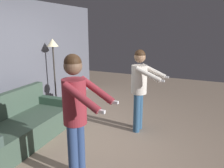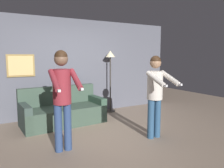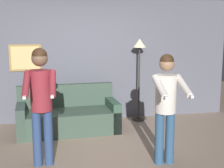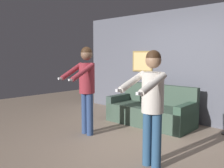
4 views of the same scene
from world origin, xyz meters
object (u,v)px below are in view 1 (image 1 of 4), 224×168
person_standing_right (140,84)px  couch (21,127)px  torchiere_lamp (53,54)px  person_standing_left (76,108)px

person_standing_right → couch: bearing=125.8°
torchiere_lamp → person_standing_left: 2.82m
couch → person_standing_left: size_ratio=1.14×
person_standing_left → person_standing_right: bearing=-9.5°
torchiere_lamp → person_standing_left: (-2.00, -1.95, -0.37)m
person_standing_right → person_standing_left: bearing=170.5°
couch → person_standing_left: 1.74m
couch → torchiere_lamp: 1.97m
torchiere_lamp → person_standing_left: size_ratio=1.03×
torchiere_lamp → person_standing_right: bearing=-96.5°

